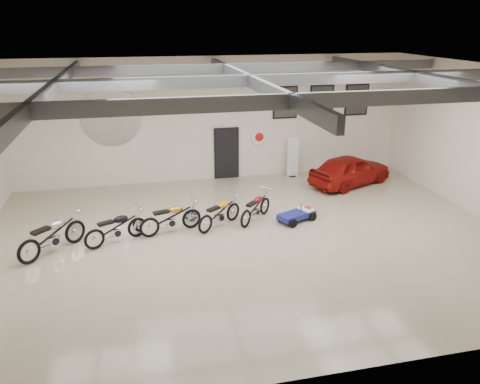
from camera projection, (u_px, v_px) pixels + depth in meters
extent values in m
cube|color=tan|center=(249.00, 239.00, 14.30)|extent=(16.00, 12.00, 0.01)
cube|color=slate|center=(250.00, 71.00, 12.57)|extent=(16.00, 12.00, 0.01)
cube|color=silver|center=(214.00, 120.00, 18.93)|extent=(16.00, 0.02, 5.00)
cube|color=black|center=(226.00, 154.00, 19.49)|extent=(0.92, 0.08, 2.10)
imported|color=maroon|center=(350.00, 170.00, 18.83)|extent=(2.77, 3.94, 1.25)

